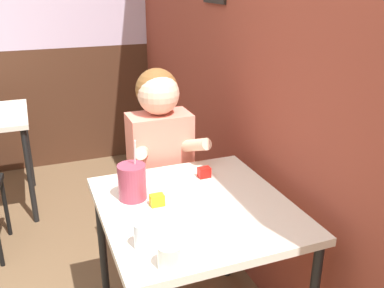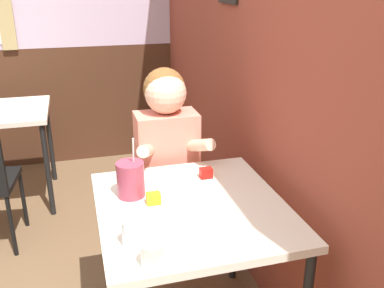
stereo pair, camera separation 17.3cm
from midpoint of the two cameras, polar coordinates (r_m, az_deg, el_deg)
name	(u,v)px [view 2 (the right image)]	position (r m, az deg, el deg)	size (l,w,h in m)	color
brick_wall_right	(221,33)	(2.88, 5.71, 14.54)	(0.08, 4.75, 2.70)	brown
back_wall	(42,18)	(4.08, -18.18, 15.68)	(5.25, 0.09, 2.70)	silver
main_table	(192,220)	(1.92, 2.59, -10.13)	(0.81, 0.87, 0.76)	beige
background_table	(4,122)	(3.50, -22.48, 2.65)	(0.66, 0.70, 0.76)	beige
person_seated	(167,167)	(2.43, -1.29, -3.18)	(0.42, 0.42, 1.24)	#EA7F6B
cocktail_pitcher	(131,179)	(1.92, -5.65, -4.76)	(0.13, 0.13, 0.28)	#99384C
glass_near_pitcher	(131,233)	(1.60, -5.03, -11.77)	(0.07, 0.07, 0.10)	silver
glass_center	(153,254)	(1.50, -1.88, -14.60)	(0.08, 0.08, 0.09)	silver
condiment_ketchup	(206,173)	(2.11, 4.23, -3.92)	(0.06, 0.04, 0.05)	#B7140F
condiment_mustard	(153,198)	(1.88, -2.51, -7.31)	(0.06, 0.04, 0.05)	yellow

